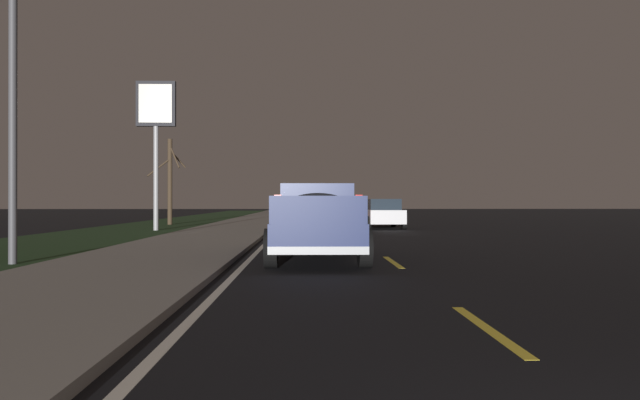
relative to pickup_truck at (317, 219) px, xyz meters
The scene contains 12 objects.
ground 15.28m from the pickup_truck, ahead, with size 144.00×144.00×0.00m, color black.
sidewalk_shoulder 15.68m from the pickup_truck, 14.61° to the left, with size 108.00×4.00×0.12m, color gray.
grass_verge 17.62m from the pickup_truck, 30.57° to the left, with size 108.00×6.00×0.01m, color #1E3819.
lane_markings 17.28m from the pickup_truck, ahead, with size 108.00×3.54×0.01m.
pickup_truck is the anchor object (origin of this frame).
sedan_white 15.68m from the pickup_truck, 13.76° to the right, with size 4.44×2.08×1.54m.
sedan_silver 9.05m from the pickup_truck, ahead, with size 4.44×2.08×1.54m.
sedan_tan 26.85m from the pickup_truck, ahead, with size 4.40×2.03×1.54m.
sedan_red 24.69m from the pickup_truck, ahead, with size 4.45×2.11×1.54m.
gas_price_sign 15.85m from the pickup_truck, 30.10° to the left, with size 0.27×1.90×7.28m.
street_light_near 7.63m from the pickup_truck, 98.54° to the left, with size 0.36×1.97×7.71m.
bare_tree_far 21.62m from the pickup_truck, 23.55° to the left, with size 1.25×2.07×5.22m.
Camera 1 is at (-1.51, 2.01, 1.42)m, focal length 30.33 mm.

